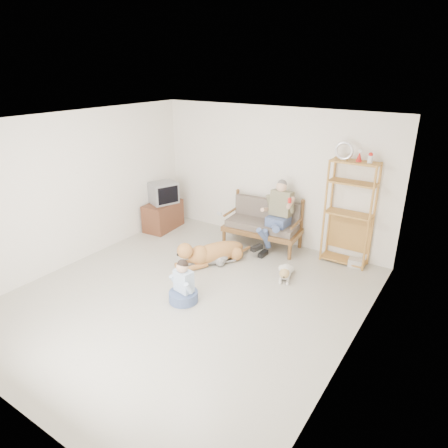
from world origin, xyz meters
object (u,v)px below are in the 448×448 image
Objects in this scene: loveseat at (264,223)px; golden_retriever at (210,253)px; tv_stand at (163,216)px; etagere at (349,213)px.

loveseat reaches higher than golden_retriever.
golden_retriever is (-0.44, -1.25, -0.28)m from loveseat.
tv_stand is at bearing -176.60° from golden_retriever.
loveseat is 2.33m from tv_stand.
golden_retriever is (1.84, -0.79, -0.10)m from tv_stand.
loveseat is 1.35m from golden_retriever.
loveseat is at bearing 6.43° from tv_stand.
tv_stand is at bearing -171.13° from etagere.
loveseat is at bearing 97.28° from golden_retriever.
etagere reaches higher than tv_stand.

